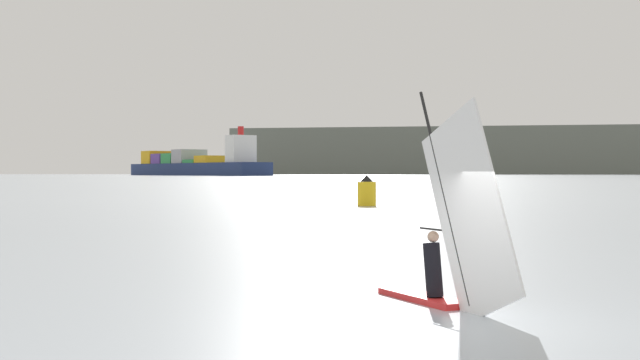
# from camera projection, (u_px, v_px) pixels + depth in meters

# --- Properties ---
(ground_plane) EXTENTS (4000.00, 4000.00, 0.00)m
(ground_plane) POSITION_uv_depth(u_px,v_px,m) (436.00, 323.00, 14.22)
(ground_plane) COLOR #9EA8B2
(windsurfer) EXTENTS (2.52, 3.90, 4.29)m
(windsurfer) POSITION_uv_depth(u_px,v_px,m) (448.00, 247.00, 15.86)
(windsurfer) COLOR red
(windsurfer) RESTS_ON ground_plane
(cargo_ship) EXTENTS (138.96, 156.42, 33.42)m
(cargo_ship) POSITION_uv_depth(u_px,v_px,m) (193.00, 165.00, 643.10)
(cargo_ship) COLOR navy
(cargo_ship) RESTS_ON ground_plane
(channel_buoy) EXTENTS (1.38, 1.38, 2.28)m
(channel_buoy) POSITION_uv_depth(u_px,v_px,m) (367.00, 192.00, 63.52)
(channel_buoy) COLOR yellow
(channel_buoy) RESTS_ON ground_plane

